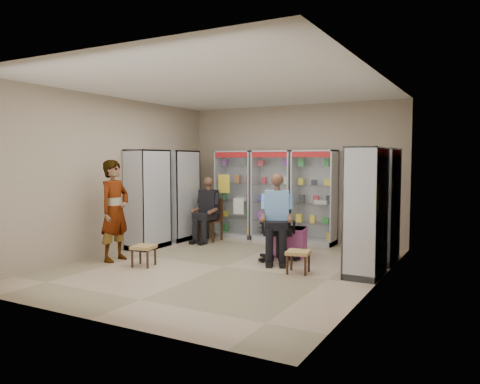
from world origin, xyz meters
The scene contains 18 objects.
floor centered at (0.00, 0.00, 0.00)m, with size 6.00×6.00×0.00m, color tan.
room_shell centered at (0.00, 0.00, 1.97)m, with size 5.02×6.02×3.01m.
cabinet_back_left centered at (-1.30, 2.73, 1.00)m, with size 0.90×0.50×2.00m, color #B5B8BD.
cabinet_back_mid centered at (-0.35, 2.73, 1.00)m, with size 0.90×0.50×2.00m, color #A1A2A8.
cabinet_back_right centered at (0.60, 2.73, 1.00)m, with size 0.90×0.50×2.00m, color silver.
cabinet_right_far centered at (2.23, 1.60, 1.00)m, with size 0.50×0.90×2.00m, color #B5B8BD.
cabinet_right_near centered at (2.23, 0.50, 1.00)m, with size 0.50×0.90×2.00m, color #A2A4A9.
cabinet_left_far centered at (-2.23, 1.80, 1.00)m, with size 0.50×0.90×2.00m, color #A8AAAF.
cabinet_left_near centered at (-2.23, 0.70, 1.00)m, with size 0.50×0.90×2.00m, color silver.
wooden_chair centered at (-1.55, 2.00, 0.47)m, with size 0.42×0.42×0.94m, color #301F13.
seated_customer centered at (-1.55, 1.95, 0.67)m, with size 0.44×0.60×1.34m, color black, non-canonical shape.
office_chair centered at (0.60, 0.85, 0.57)m, with size 0.63×0.63×1.15m, color black.
seated_shopkeeper centered at (0.60, 0.80, 0.73)m, with size 0.48×0.67×1.46m, color #78BFEE, non-canonical shape.
pink_trunk centered at (0.64, 1.31, 0.27)m, with size 0.56×0.54×0.54m, color #B34786.
tea_glass centered at (0.64, 1.26, 0.59)m, with size 0.07×0.07×0.10m, color #602E08.
woven_stool_a centered at (1.26, 0.16, 0.18)m, with size 0.36×0.36×0.36m, color #905F3D.
woven_stool_b centered at (-1.22, -0.64, 0.18)m, with size 0.35×0.35×0.35m, color #9C6C41.
standing_man centered at (-1.95, -0.54, 0.90)m, with size 0.66×0.43×1.80m, color #99999B.
Camera 1 is at (3.96, -6.71, 1.81)m, focal length 35.00 mm.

